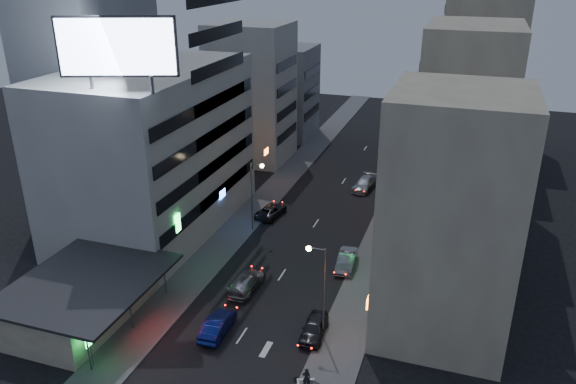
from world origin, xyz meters
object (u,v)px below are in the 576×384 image
at_px(road_car_blue, 218,325).
at_px(person, 307,378).
at_px(scooter_silver_b, 315,372).
at_px(road_car_silver, 246,282).
at_px(parked_car_right_near, 314,328).
at_px(parked_car_right_far, 364,184).
at_px(scooter_blue, 320,382).
at_px(parked_car_right_mid, 346,260).
at_px(scooter_black_b, 320,378).
at_px(parked_car_left, 271,211).

bearing_deg(road_car_blue, person, 154.45).
height_order(road_car_blue, scooter_silver_b, road_car_blue).
xyz_separation_m(road_car_silver, person, (9.07, -10.67, 0.18)).
xyz_separation_m(parked_car_right_near, parked_car_right_far, (-2.39, 32.08, 0.01)).
bearing_deg(parked_car_right_near, road_car_blue, -166.52).
distance_m(parked_car_right_near, scooter_blue, 6.06).
bearing_deg(road_car_blue, parked_car_right_mid, -121.00).
bearing_deg(person, scooter_black_b, -151.33).
relative_size(parked_car_right_mid, scooter_silver_b, 2.40).
xyz_separation_m(parked_car_right_mid, person, (1.18, -17.54, 0.17)).
relative_size(parked_car_right_near, parked_car_right_far, 0.84).
relative_size(parked_car_left, parked_car_right_far, 0.94).
relative_size(parked_car_right_far, scooter_black_b, 3.19).
bearing_deg(parked_car_left, road_car_blue, 106.72).
bearing_deg(road_car_silver, parked_car_left, -76.71).
relative_size(parked_car_right_mid, scooter_blue, 2.92).
relative_size(parked_car_left, scooter_blue, 3.07).
xyz_separation_m(parked_car_left, parked_car_right_far, (8.81, 11.70, 0.07)).
distance_m(road_car_silver, scooter_black_b, 14.10).
bearing_deg(parked_car_left, scooter_blue, 124.67).
relative_size(parked_car_left, road_car_silver, 0.94).
height_order(parked_car_left, scooter_blue, parked_car_left).
bearing_deg(person, parked_car_right_far, -93.84).
height_order(parked_car_right_mid, scooter_black_b, parked_car_right_mid).
height_order(parked_car_right_mid, scooter_silver_b, parked_car_right_mid).
bearing_deg(scooter_black_b, person, 141.23).
bearing_deg(scooter_silver_b, road_car_blue, 51.80).
xyz_separation_m(road_car_silver, scooter_black_b, (9.92, -10.01, -0.14)).
bearing_deg(parked_car_left, parked_car_right_far, -119.34).
relative_size(person, scooter_black_b, 1.00).
bearing_deg(scooter_blue, road_car_blue, 59.85).
height_order(parked_car_right_far, scooter_blue, parked_car_right_far).
relative_size(parked_car_right_near, parked_car_left, 0.89).
height_order(road_car_blue, person, person).
xyz_separation_m(parked_car_left, scooter_blue, (13.29, -26.06, -0.08)).
relative_size(parked_car_right_mid, scooter_black_b, 2.85).
distance_m(parked_car_right_mid, scooter_silver_b, 16.51).
distance_m(scooter_black_b, scooter_silver_b, 0.69).
height_order(person, scooter_blue, person).
bearing_deg(parked_car_right_mid, scooter_silver_b, -88.97).
distance_m(parked_car_right_near, person, 6.12).
height_order(parked_car_right_near, scooter_silver_b, parked_car_right_near).
distance_m(parked_car_left, parked_car_right_far, 14.64).
xyz_separation_m(parked_car_right_far, road_car_blue, (-5.21, -34.26, 0.01)).
xyz_separation_m(parked_car_right_mid, road_car_blue, (-7.60, -13.71, -0.01)).
xyz_separation_m(road_car_blue, scooter_blue, (9.69, -3.50, -0.16)).
relative_size(road_car_blue, scooter_black_b, 2.83).
xyz_separation_m(scooter_blue, scooter_black_b, (-0.06, 0.34, 0.01)).
height_order(parked_car_right_mid, parked_car_left, parked_car_right_mid).
distance_m(parked_car_right_far, road_car_silver, 27.96).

